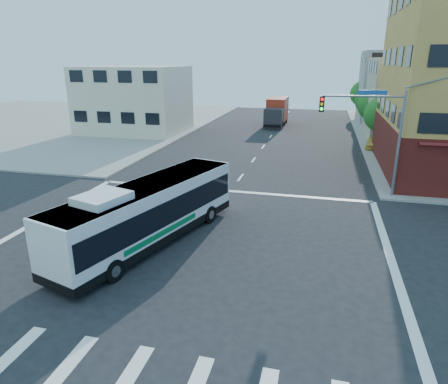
# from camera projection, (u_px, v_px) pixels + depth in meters

# --- Properties ---
(ground) EXTENTS (120.00, 120.00, 0.00)m
(ground) POSITION_uv_depth(u_px,v_px,m) (186.00, 251.00, 19.30)
(ground) COLOR black
(ground) RESTS_ON ground
(sidewalk_nw) EXTENTS (50.00, 50.00, 0.15)m
(sidewalk_nw) POSITION_uv_depth(u_px,v_px,m) (40.00, 121.00, 59.47)
(sidewalk_nw) COLOR gray
(sidewalk_nw) RESTS_ON ground
(building_east_near) EXTENTS (12.06, 10.06, 9.00)m
(building_east_near) POSITION_uv_depth(u_px,v_px,m) (424.00, 99.00, 45.31)
(building_east_near) COLOR tan
(building_east_near) RESTS_ON ground
(building_east_far) EXTENTS (12.06, 10.06, 10.00)m
(building_east_far) POSITION_uv_depth(u_px,v_px,m) (403.00, 87.00, 58.04)
(building_east_far) COLOR gray
(building_east_far) RESTS_ON ground
(building_west) EXTENTS (12.06, 10.06, 8.00)m
(building_west) POSITION_uv_depth(u_px,v_px,m) (134.00, 100.00, 49.51)
(building_west) COLOR beige
(building_west) RESTS_ON ground
(signal_mast_ne) EXTENTS (7.91, 1.13, 8.07)m
(signal_mast_ne) POSITION_uv_depth(u_px,v_px,m) (373.00, 122.00, 25.44)
(signal_mast_ne) COLOR slate
(signal_mast_ne) RESTS_ON ground
(street_tree_a) EXTENTS (3.60, 3.60, 5.53)m
(street_tree_a) POSITION_uv_depth(u_px,v_px,m) (383.00, 112.00, 41.18)
(street_tree_a) COLOR #332012
(street_tree_a) RESTS_ON ground
(street_tree_b) EXTENTS (3.80, 3.80, 5.79)m
(street_tree_b) POSITION_uv_depth(u_px,v_px,m) (375.00, 103.00, 48.49)
(street_tree_b) COLOR #332012
(street_tree_b) RESTS_ON ground
(street_tree_c) EXTENTS (3.40, 3.40, 5.29)m
(street_tree_c) POSITION_uv_depth(u_px,v_px,m) (368.00, 99.00, 55.95)
(street_tree_c) COLOR #332012
(street_tree_c) RESTS_ON ground
(street_tree_d) EXTENTS (4.00, 4.00, 6.03)m
(street_tree_d) POSITION_uv_depth(u_px,v_px,m) (364.00, 92.00, 63.19)
(street_tree_d) COLOR #332012
(street_tree_d) RESTS_ON ground
(transit_bus) EXTENTS (5.68, 11.73, 3.41)m
(transit_bus) POSITION_uv_depth(u_px,v_px,m) (149.00, 212.00, 19.68)
(transit_bus) COLOR black
(transit_bus) RESTS_ON ground
(box_truck) EXTENTS (2.55, 8.28, 3.71)m
(box_truck) POSITION_uv_depth(u_px,v_px,m) (277.00, 112.00, 55.29)
(box_truck) COLOR #29282D
(box_truck) RESTS_ON ground
(parked_car) EXTENTS (2.16, 4.17, 1.36)m
(parked_car) POSITION_uv_depth(u_px,v_px,m) (374.00, 142.00, 41.07)
(parked_car) COLOR gold
(parked_car) RESTS_ON ground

